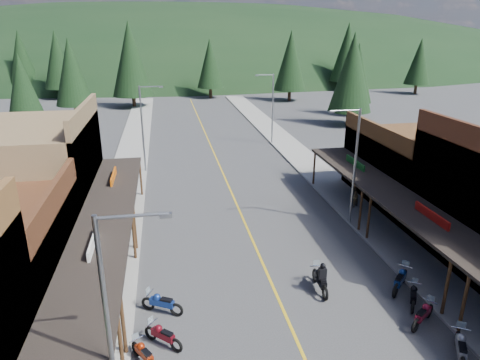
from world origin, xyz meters
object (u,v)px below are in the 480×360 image
bike_east_5 (461,347)px  bike_east_7 (413,295)px  bike_east_8 (400,279)px  pine_6 (419,61)px  streetlight_1 (144,125)px  pine_11 (352,72)px  rider_on_bike (320,279)px  pine_7 (21,58)px  streetlight_3 (271,106)px  bike_west_6 (144,353)px  streetlight_0 (113,323)px  pine_4 (291,61)px  pine_10 (71,72)px  pine_5 (347,52)px  pedestrian_east_b (354,196)px  bike_west_7 (163,335)px  pine_3 (210,63)px  pine_9 (357,73)px  bike_west_8 (162,302)px  pine_8 (23,87)px  streetlight_2 (353,162)px  shop_east_3 (416,169)px  shop_west_3 (33,178)px  pine_1 (58,60)px  bike_east_6 (423,314)px

bike_east_5 → bike_east_7: (0.16, 3.71, -0.09)m
bike_east_8 → pine_6: bearing=103.2°
streetlight_1 → pine_11: (26.95, 16.00, 2.73)m
rider_on_bike → streetlight_1: bearing=115.7°
streetlight_1 → pine_7: size_ratio=0.64×
streetlight_3 → bike_east_8: 30.12m
bike_west_6 → rider_on_bike: size_ratio=0.83×
streetlight_0 → bike_east_7: streetlight_0 is taller
pine_4 → pine_7: size_ratio=1.00×
pine_6 → bike_west_6: 85.18m
pine_10 → bike_east_5: 60.28m
pine_5 → pedestrian_east_b: size_ratio=8.09×
streetlight_0 → bike_west_7: 5.78m
streetlight_0 → pine_7: size_ratio=0.64×
pine_5 → bike_east_7: pine_5 is taller
streetlight_1 → pine_3: bearing=76.0°
streetlight_0 → pine_9: size_ratio=0.74×
streetlight_3 → bike_west_8: bearing=-113.1°
pine_7 → pine_9: (56.00, -31.00, -0.86)m
pine_8 → bike_east_7: (28.32, -41.17, -5.43)m
pine_3 → bike_east_5: (2.16, -70.88, -5.84)m
streetlight_2 → pine_5: bearing=67.1°
pine_10 → streetlight_3: bearing=-38.7°
pine_11 → pedestrian_east_b: 30.46m
pine_11 → bike_east_8: size_ratio=5.47×
streetlight_2 → bike_west_6: size_ratio=4.23×
shop_east_3 → streetlight_2: streetlight_2 is taller
shop_west_3 → streetlight_1: 12.73m
pine_5 → bike_east_7: 78.59m
pine_1 → bike_east_7: bearing=-66.9°
pine_8 → pedestrian_east_b: (30.43, -29.50, -4.96)m
bike_west_7 → bike_east_7: 12.02m
streetlight_1 → pine_8: pine_8 is taller
shop_east_3 → bike_west_8: (-19.46, -10.97, -1.93)m
streetlight_2 → pine_10: (-24.95, 42.00, 2.32)m
streetlight_2 → shop_east_3: bearing=25.9°
pine_3 → pine_10: bearing=-144.0°
pine_7 → pine_11: (52.00, -38.00, -0.05)m
bike_west_8 → bike_east_7: size_ratio=1.10×
pine_7 → bike_east_8: pine_7 is taller
shop_west_3 → bike_west_7: size_ratio=5.45×
pine_7 → bike_east_8: 85.27m
bike_east_7 → pine_11: bearing=102.4°
pine_9 → bike_east_6: bearing=-110.8°
streetlight_0 → bike_east_5: (13.11, 1.12, -3.82)m
bike_west_8 → bike_east_7: bike_west_8 is taller
pine_5 → pine_8: bearing=-150.3°
streetlight_1 → pine_4: size_ratio=0.64×
pine_8 → pedestrian_east_b: 42.67m
bike_west_6 → bike_east_7: bearing=-24.3°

